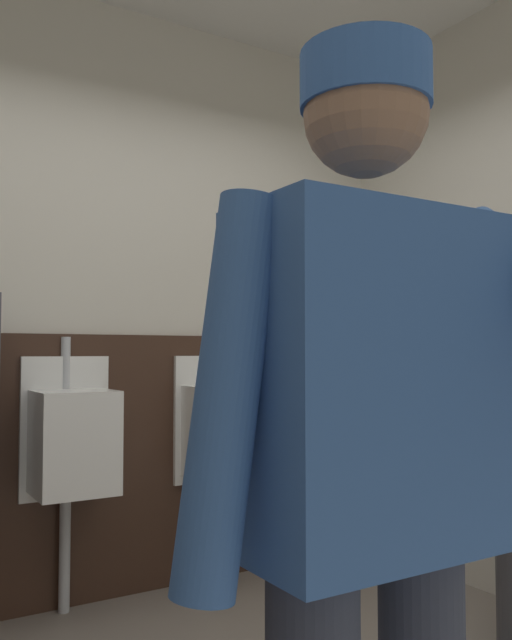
{
  "coord_description": "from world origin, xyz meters",
  "views": [
    {
      "loc": [
        -1.01,
        -1.49,
        1.17
      ],
      "look_at": [
        -0.16,
        -0.1,
        1.25
      ],
      "focal_mm": 36.61,
      "sensor_mm": 36.0,
      "label": 1
    }
  ],
  "objects_px": {
    "urinal_middle": "(72,440)",
    "urinal_right": "(220,430)",
    "person": "(373,485)",
    "soap_dispenser": "(315,306)"
  },
  "relations": [
    {
      "from": "urinal_middle",
      "to": "urinal_right",
      "type": "bearing_deg",
      "value": 0.0
    },
    {
      "from": "urinal_middle",
      "to": "person",
      "type": "bearing_deg",
      "value": -93.63
    },
    {
      "from": "person",
      "to": "soap_dispenser",
      "type": "relative_size",
      "value": 9.18
    },
    {
      "from": "soap_dispenser",
      "to": "urinal_middle",
      "type": "bearing_deg",
      "value": -175.23
    },
    {
      "from": "person",
      "to": "urinal_middle",
      "type": "bearing_deg",
      "value": 86.37
    },
    {
      "from": "urinal_right",
      "to": "person",
      "type": "relative_size",
      "value": 0.75
    },
    {
      "from": "urinal_right",
      "to": "person",
      "type": "height_order",
      "value": "person"
    },
    {
      "from": "soap_dispenser",
      "to": "person",
      "type": "bearing_deg",
      "value": -124.78
    },
    {
      "from": "urinal_right",
      "to": "soap_dispenser",
      "type": "xyz_separation_m",
      "value": [
        0.68,
        0.12,
        0.66
      ]
    },
    {
      "from": "urinal_middle",
      "to": "urinal_right",
      "type": "distance_m",
      "value": 0.75
    }
  ]
}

